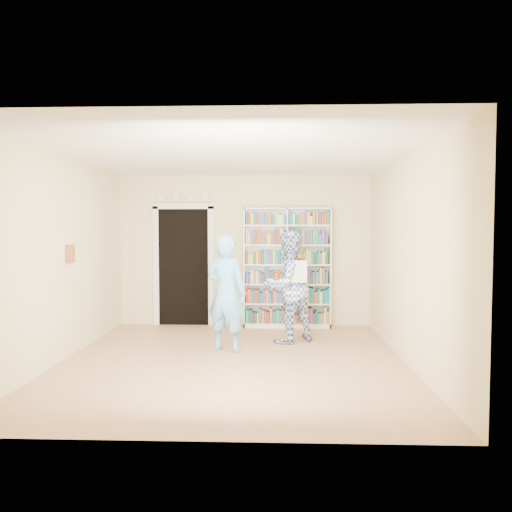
% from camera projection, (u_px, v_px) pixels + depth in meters
% --- Properties ---
extents(floor, '(5.00, 5.00, 0.00)m').
position_uv_depth(floor, '(233.00, 361.00, 6.56)').
color(floor, '#A4784F').
rests_on(floor, ground).
extents(ceiling, '(5.00, 5.00, 0.00)m').
position_uv_depth(ceiling, '(233.00, 154.00, 6.41)').
color(ceiling, white).
rests_on(ceiling, wall_back).
extents(wall_back, '(4.50, 0.00, 4.50)m').
position_uv_depth(wall_back, '(244.00, 251.00, 8.98)').
color(wall_back, beige).
rests_on(wall_back, floor).
extents(wall_left, '(0.00, 5.00, 5.00)m').
position_uv_depth(wall_left, '(63.00, 258.00, 6.57)').
color(wall_left, beige).
rests_on(wall_left, floor).
extents(wall_right, '(0.00, 5.00, 5.00)m').
position_uv_depth(wall_right, '(407.00, 259.00, 6.40)').
color(wall_right, beige).
rests_on(wall_right, floor).
extents(bookshelf, '(1.53, 0.29, 2.11)m').
position_uv_depth(bookshelf, '(287.00, 267.00, 8.81)').
color(bookshelf, white).
rests_on(bookshelf, floor).
extents(doorway, '(1.10, 0.08, 2.43)m').
position_uv_depth(doorway, '(184.00, 260.00, 9.01)').
color(doorway, black).
rests_on(doorway, floor).
extents(wall_art, '(0.03, 0.25, 0.25)m').
position_uv_depth(wall_art, '(70.00, 254.00, 6.76)').
color(wall_art, brown).
rests_on(wall_art, wall_left).
extents(man_blue, '(0.71, 0.59, 1.65)m').
position_uv_depth(man_blue, '(226.00, 293.00, 7.10)').
color(man_blue, '#67B1E6').
rests_on(man_blue, floor).
extents(man_plaid, '(1.06, 1.02, 1.72)m').
position_uv_depth(man_plaid, '(288.00, 286.00, 7.64)').
color(man_plaid, '#2A4A83').
rests_on(man_plaid, floor).
extents(paper_sheet, '(0.23, 0.02, 0.33)m').
position_uv_depth(paper_sheet, '(299.00, 272.00, 7.39)').
color(paper_sheet, white).
rests_on(paper_sheet, man_plaid).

